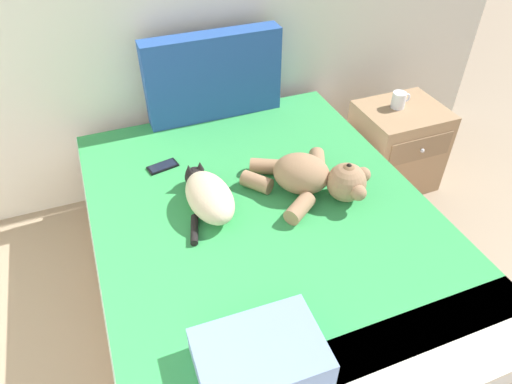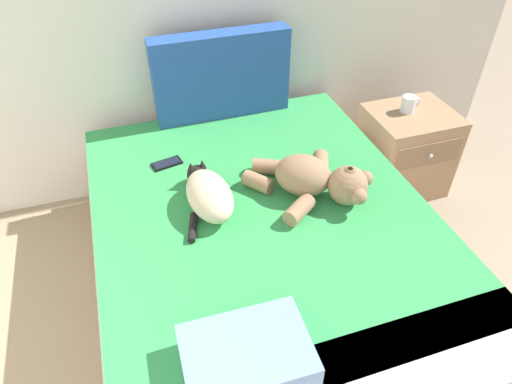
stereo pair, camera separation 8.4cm
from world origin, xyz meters
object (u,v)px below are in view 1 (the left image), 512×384
at_px(bed, 265,254).
at_px(patterned_cushion, 214,77).
at_px(cat, 208,195).
at_px(cell_phone, 163,166).
at_px(mug, 399,100).
at_px(teddy_bear, 314,177).
at_px(throw_pillow, 260,357).
at_px(nightstand, 396,147).

xyz_separation_m(bed, patterned_cushion, (0.05, 0.89, 0.50)).
xyz_separation_m(cat, cell_phone, (-0.13, 0.37, -0.07)).
xyz_separation_m(cat, mug, (1.29, 0.43, -0.01)).
bearing_deg(cat, mug, 18.43).
height_order(cell_phone, mug, mug).
height_order(cat, teddy_bear, teddy_bear).
height_order(patterned_cushion, teddy_bear, patterned_cushion).
bearing_deg(cat, cell_phone, 109.09).
height_order(patterned_cushion, cell_phone, patterned_cushion).
distance_m(cat, teddy_bear, 0.49).
height_order(bed, teddy_bear, teddy_bear).
bearing_deg(throw_pillow, teddy_bear, 52.73).
bearing_deg(nightstand, bed, -154.47).
height_order(patterned_cushion, throw_pillow, patterned_cushion).
bearing_deg(bed, cell_phone, 124.93).
xyz_separation_m(teddy_bear, mug, (0.80, 0.49, -0.02)).
relative_size(cat, teddy_bear, 0.78).
distance_m(patterned_cushion, cell_phone, 0.61).
distance_m(teddy_bear, mug, 0.94).
bearing_deg(mug, teddy_bear, -148.40).
relative_size(cat, mug, 3.59).
distance_m(patterned_cushion, teddy_bear, 0.87).
bearing_deg(teddy_bear, cat, 172.31).
relative_size(throw_pillow, nightstand, 0.75).
bearing_deg(patterned_cushion, teddy_bear, -75.59).
xyz_separation_m(cat, nightstand, (1.31, 0.39, -0.32)).
distance_m(bed, mug, 1.25).
distance_m(cell_phone, nightstand, 1.46).
bearing_deg(patterned_cushion, mug, -18.11).
distance_m(cell_phone, throw_pillow, 1.16).
bearing_deg(throw_pillow, bed, 66.50).
bearing_deg(teddy_bear, mug, 31.60).
height_order(cat, nightstand, cat).
distance_m(throw_pillow, mug, 1.82).
xyz_separation_m(bed, throw_pillow, (-0.29, -0.66, 0.32)).
bearing_deg(cat, patterned_cushion, 70.41).
relative_size(patterned_cushion, teddy_bear, 1.38).
bearing_deg(mug, throw_pillow, -138.03).
distance_m(cat, cell_phone, 0.40).
bearing_deg(cell_phone, throw_pillow, -86.99).
xyz_separation_m(cat, throw_pillow, (-0.07, -0.79, -0.02)).
relative_size(bed, cat, 4.51).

